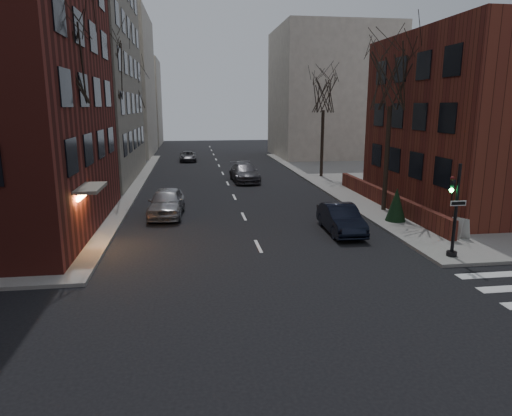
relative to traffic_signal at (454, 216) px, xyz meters
The scene contains 21 objects.
ground 12.15m from the traffic_signal, 131.43° to the right, with size 160.00×160.00×0.00m, color black.
building_left_tan 37.33m from the traffic_signal, 134.92° to the left, with size 18.00×18.00×28.00m, color gray.
building_right_brick 13.65m from the traffic_signal, 49.44° to the left, with size 12.00×14.00×11.00m, color maroon.
low_wall_right 10.18m from the traffic_signal, 82.24° to the left, with size 0.35×16.00×1.00m, color maroon.
building_distant_la 51.89m from the traffic_signal, 116.50° to the left, with size 14.00×16.00×18.00m, color beige.
building_distant_ra 42.05m from the traffic_signal, 80.23° to the left, with size 14.00×14.00×16.00m, color beige.
building_distant_lb 66.59m from the traffic_signal, 108.38° to the left, with size 10.00×12.00×14.00m, color beige.
traffic_signal is the anchor object (origin of this frame).
tree_left_a 18.66m from the traffic_signal, 163.35° to the left, with size 4.18×4.18×10.26m.
tree_left_b 24.87m from the traffic_signal, 134.54° to the left, with size 4.40×4.40×10.80m.
tree_left_c 35.76m from the traffic_signal, 118.36° to the left, with size 3.96×3.96×9.72m.
tree_right_a 10.92m from the traffic_signal, 84.53° to the left, with size 3.96×3.96×9.72m.
tree_right_b 23.71m from the traffic_signal, 87.85° to the left, with size 3.74×3.74×9.18m.
streetlamp_near 20.86m from the traffic_signal, 141.13° to the left, with size 0.36×0.36×6.28m.
streetlamp_far 36.81m from the traffic_signal, 116.06° to the left, with size 0.36×0.36×6.28m.
parked_sedan 5.95m from the traffic_signal, 124.65° to the left, with size 1.55×4.45×1.47m, color black.
car_lane_silver 15.94m from the traffic_signal, 141.83° to the left, with size 1.97×4.89×1.67m, color #98989D.
car_lane_gray 22.84m from the traffic_signal, 106.25° to the left, with size 2.18×5.36×1.55m, color #48474C.
car_lane_far 39.38m from the traffic_signal, 106.74° to the left, with size 1.96×4.26×1.18m, color #3E3D42.
sandwich_board 3.33m from the traffic_signal, 52.02° to the left, with size 0.45×0.64×1.02m, color silver.
evergreen_shrub 6.29m from the traffic_signal, 86.69° to the left, with size 1.13×1.13×1.88m, color black.
Camera 1 is at (-3.00, -8.38, 6.48)m, focal length 32.00 mm.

